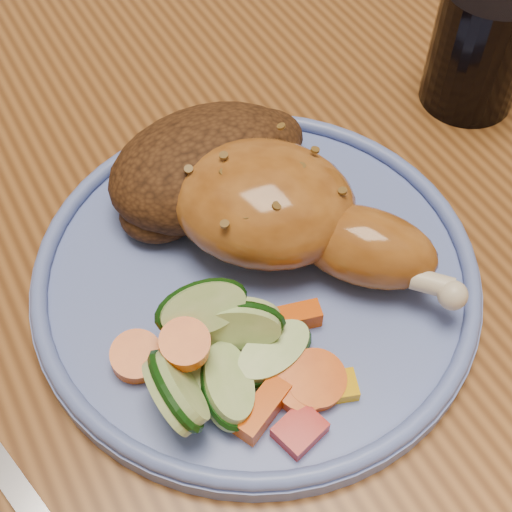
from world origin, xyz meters
name	(u,v)px	position (x,y,z in m)	size (l,w,h in m)	color
ground	(258,464)	(0.00, 0.00, 0.00)	(4.00, 4.00, 0.00)	#54321D
dining_table	(261,182)	(0.00, 0.00, 0.67)	(0.90, 1.40, 0.75)	brown
plate	(256,276)	(-0.08, -0.14, 0.76)	(0.27, 0.27, 0.01)	#586CB7
plate_rim	(256,266)	(-0.08, -0.14, 0.77)	(0.27, 0.27, 0.01)	#586CB7
chicken_leg	(288,213)	(-0.05, -0.13, 0.79)	(0.15, 0.18, 0.06)	#A05C21
rice_pilaf	(211,166)	(-0.07, -0.06, 0.78)	(0.14, 0.09, 0.06)	#3F220F
vegetable_pile	(229,358)	(-0.13, -0.19, 0.78)	(0.12, 0.11, 0.06)	#A50A05
drinking_glass	(480,47)	(0.14, -0.07, 0.80)	(0.07, 0.07, 0.09)	black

